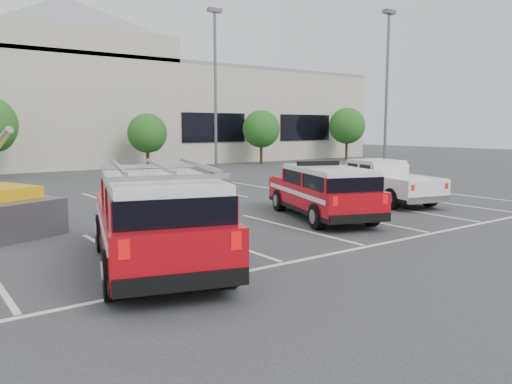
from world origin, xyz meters
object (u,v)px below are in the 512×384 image
(ladder_suv, at_px, (157,227))
(tree_far_right, at_px, (347,127))
(light_pole_mid, at_px, (215,92))
(light_pole_right, at_px, (387,93))
(fire_chief_suv, at_px, (323,195))
(tree_mid_right, at_px, (148,135))
(convention_building, at_px, (40,106))
(tree_right, at_px, (262,130))
(white_pickup, at_px, (382,185))

(ladder_suv, bearing_deg, tree_far_right, 54.54)
(light_pole_mid, height_order, light_pole_right, same)
(tree_far_right, xyz_separation_m, fire_chief_suv, (-23.27, -21.32, -2.27))
(tree_mid_right, distance_m, ladder_suv, 25.76)
(convention_building, bearing_deg, tree_far_right, -21.51)
(tree_far_right, bearing_deg, fire_chief_suv, -137.51)
(tree_right, relative_size, light_pole_right, 0.43)
(light_pole_mid, relative_size, white_pickup, 1.78)
(convention_building, relative_size, light_pole_right, 5.86)
(fire_chief_suv, relative_size, ladder_suv, 0.92)
(convention_building, bearing_deg, white_pickup, -78.12)
(light_pole_mid, distance_m, fire_chief_suv, 16.72)
(tree_far_right, xyz_separation_m, light_pole_right, (-9.09, -12.05, 2.14))
(tree_mid_right, relative_size, tree_right, 0.90)
(tree_mid_right, xyz_separation_m, fire_chief_suv, (-3.27, -21.32, -1.73))
(tree_mid_right, relative_size, white_pickup, 0.70)
(tree_mid_right, bearing_deg, fire_chief_suv, -98.73)
(convention_building, xyz_separation_m, fire_chief_suv, (1.64, -31.14, -3.95))
(ladder_suv, bearing_deg, light_pole_mid, 71.92)
(fire_chief_suv, height_order, ladder_suv, ladder_suv)
(light_pole_right, bearing_deg, tree_right, 94.31)
(tree_mid_right, height_order, light_pole_mid, light_pole_mid)
(tree_right, xyz_separation_m, tree_far_right, (10.00, 0.00, 0.27))
(tree_right, height_order, fire_chief_suv, tree_right)
(tree_right, xyz_separation_m, fire_chief_suv, (-13.27, -21.32, -2.00))
(convention_building, distance_m, light_pole_mid, 17.27)
(white_pickup, bearing_deg, light_pole_right, 53.12)
(convention_building, bearing_deg, ladder_suv, -99.02)
(tree_far_right, distance_m, ladder_suv, 38.39)
(light_pole_mid, xyz_separation_m, white_pickup, (-0.57, -13.86, -4.52))
(tree_far_right, bearing_deg, ladder_suv, -142.01)
(convention_building, xyz_separation_m, white_pickup, (6.25, -29.72, -4.05))
(tree_mid_right, xyz_separation_m, tree_far_right, (20.00, 0.00, 0.54))
(tree_right, distance_m, light_pole_right, 12.32)
(tree_right, relative_size, ladder_suv, 0.72)
(convention_building, relative_size, light_pole_mid, 5.86)
(light_pole_mid, bearing_deg, tree_mid_right, 107.52)
(convention_building, relative_size, fire_chief_suv, 10.56)
(convention_building, distance_m, white_pickup, 30.64)
(tree_far_right, bearing_deg, light_pole_mid, -161.52)
(tree_mid_right, distance_m, tree_far_right, 20.01)
(tree_far_right, bearing_deg, tree_right, -180.00)
(white_pickup, relative_size, ladder_suv, 0.93)
(light_pole_right, bearing_deg, light_pole_mid, 146.31)
(light_pole_right, xyz_separation_m, white_pickup, (-9.57, -7.86, -4.52))
(fire_chief_suv, bearing_deg, ladder_suv, -142.29)
(fire_chief_suv, bearing_deg, tree_right, 77.64)
(tree_far_right, relative_size, ladder_suv, 0.79)
(convention_building, bearing_deg, fire_chief_suv, -86.99)
(tree_right, distance_m, light_pole_mid, 10.38)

